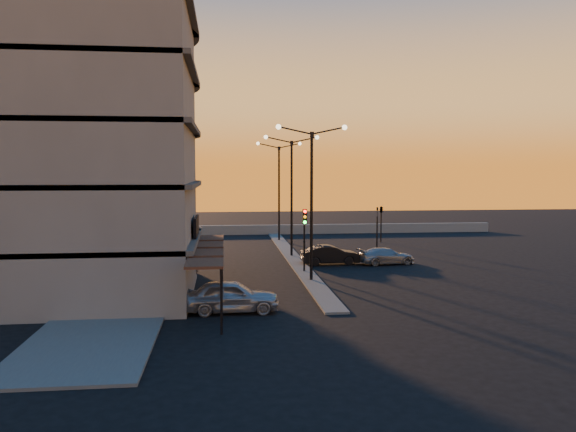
# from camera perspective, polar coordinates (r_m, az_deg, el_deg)

# --- Properties ---
(ground) EXTENTS (120.00, 120.00, 0.00)m
(ground) POSITION_cam_1_polar(r_m,az_deg,el_deg) (34.50, 2.37, -6.67)
(ground) COLOR black
(ground) RESTS_ON ground
(sidewalk_west) EXTENTS (5.00, 40.00, 0.12)m
(sidewalk_west) POSITION_cam_1_polar(r_m,az_deg,el_deg) (38.37, -14.36, -5.57)
(sidewalk_west) COLOR #52514F
(sidewalk_west) RESTS_ON ground
(median) EXTENTS (1.20, 36.00, 0.12)m
(median) POSITION_cam_1_polar(r_m,az_deg,el_deg) (44.25, 0.36, -4.09)
(median) COLOR #52514F
(median) RESTS_ON ground
(parapet) EXTENTS (44.00, 0.50, 1.00)m
(parapet) POSITION_cam_1_polar(r_m,az_deg,el_deg) (60.19, 0.42, -1.37)
(parapet) COLOR slate
(parapet) RESTS_ON ground
(building) EXTENTS (14.35, 17.08, 25.00)m
(building) POSITION_cam_1_polar(r_m,az_deg,el_deg) (34.97, -21.49, 12.79)
(building) COLOR slate
(building) RESTS_ON ground
(streetlamp_near) EXTENTS (4.32, 0.32, 9.51)m
(streetlamp_near) POSITION_cam_1_polar(r_m,az_deg,el_deg) (33.86, 2.40, 2.66)
(streetlamp_near) COLOR black
(streetlamp_near) RESTS_ON ground
(streetlamp_mid) EXTENTS (4.32, 0.32, 9.51)m
(streetlamp_mid) POSITION_cam_1_polar(r_m,az_deg,el_deg) (43.76, 0.37, 3.09)
(streetlamp_mid) COLOR black
(streetlamp_mid) RESTS_ON ground
(streetlamp_far) EXTENTS (4.32, 0.32, 9.51)m
(streetlamp_far) POSITION_cam_1_polar(r_m,az_deg,el_deg) (53.70, -0.92, 3.36)
(streetlamp_far) COLOR black
(streetlamp_far) RESTS_ON ground
(traffic_light_main) EXTENTS (0.28, 0.44, 4.25)m
(traffic_light_main) POSITION_cam_1_polar(r_m,az_deg,el_deg) (36.88, 1.70, -1.40)
(traffic_light_main) COLOR black
(traffic_light_main) RESTS_ON ground
(signal_east_a) EXTENTS (0.13, 0.16, 3.60)m
(signal_east_a) POSITION_cam_1_polar(r_m,az_deg,el_deg) (49.48, 9.04, -1.05)
(signal_east_a) COLOR black
(signal_east_a) RESTS_ON ground
(signal_east_b) EXTENTS (0.42, 1.99, 3.60)m
(signal_east_b) POSITION_cam_1_polar(r_m,az_deg,el_deg) (53.63, 9.45, 0.63)
(signal_east_b) COLOR black
(signal_east_b) RESTS_ON ground
(car_hatchback) EXTENTS (4.58, 1.86, 1.56)m
(car_hatchback) POSITION_cam_1_polar(r_m,az_deg,el_deg) (27.15, -5.79, -8.09)
(car_hatchback) COLOR #9FA1A7
(car_hatchback) RESTS_ON ground
(car_sedan) EXTENTS (4.28, 1.67, 1.39)m
(car_sedan) POSITION_cam_1_polar(r_m,az_deg,el_deg) (40.72, 4.32, -3.95)
(car_sedan) COLOR black
(car_sedan) RESTS_ON ground
(car_wagon) EXTENTS (4.32, 2.19, 1.20)m
(car_wagon) POSITION_cam_1_polar(r_m,az_deg,el_deg) (41.33, 9.96, -4.02)
(car_wagon) COLOR gray
(car_wagon) RESTS_ON ground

